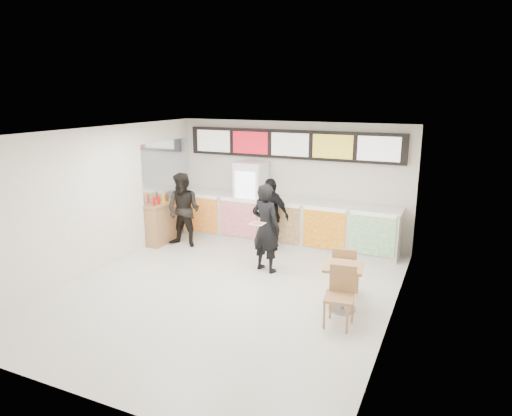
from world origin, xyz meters
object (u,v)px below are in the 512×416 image
Objects in this scene: drinks_fridge at (251,201)px; customer_main at (266,228)px; customer_mid at (270,214)px; condiment_ledge at (161,223)px; customer_left at (184,210)px; cafe_table at (343,279)px; service_counter at (285,222)px.

customer_main is (1.20, -1.83, -0.06)m from drinks_fridge.
customer_mid is 1.43× the size of condiment_ledge.
customer_mid is at bearing -36.25° from drinks_fridge.
customer_main is at bearing -16.48° from customer_left.
customer_mid reaches higher than cafe_table.
condiment_ledge is (-3.09, 0.60, -0.42)m from customer_main.
customer_main is at bearing -10.99° from condiment_ledge.
condiment_ledge is (-2.82, -1.22, -0.05)m from service_counter.
customer_left is at bearing 149.64° from cafe_table.
customer_left is 2.10m from customer_mid.
drinks_fridge reaches higher than service_counter.
drinks_fridge is 0.95m from customer_mid.
customer_mid is 2.75m from condiment_ledge.
customer_mid is 3.38m from cafe_table.
customer_main is 1.10× the size of cafe_table.
service_counter is at bearing 23.36° from condiment_ledge.
drinks_fridge is 2.30m from condiment_ledge.
cafe_table is (2.18, -2.94, -0.01)m from service_counter.
customer_left is at bearing -149.53° from customer_mid.
customer_main is (0.27, -1.82, 0.37)m from service_counter.
cafe_table is at bearing 166.54° from customer_main.
drinks_fridge reaches higher than customer_mid.
customer_left is at bearing 5.36° from condiment_ledge.
customer_left is 1.49× the size of condiment_ledge.
customer_main is 1.55× the size of condiment_ledge.
service_counter is 3.27× the size of cafe_table.
drinks_fridge reaches higher than cafe_table.
condiment_ledge is at bearing -146.79° from drinks_fridge.
customer_main is 1.04× the size of customer_left.
cafe_table is at bearing -53.43° from service_counter.
customer_left is at bearing 1.89° from customer_main.
customer_left is 1.04× the size of customer_mid.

